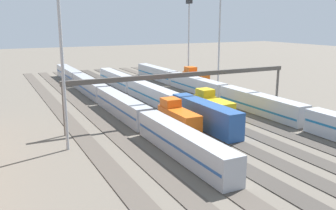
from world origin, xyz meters
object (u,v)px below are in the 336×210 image
Objects in this scene: train_on_track_5 at (178,119)px; train_on_track_6 at (103,95)px; light_mast_1 at (60,28)px; signal_gantry at (186,78)px; light_mast_0 at (220,26)px; light_mast_2 at (189,29)px; train_on_track_3 at (213,107)px; train_on_track_4 at (148,92)px; train_on_track_1 at (224,93)px; train_on_track_0 at (195,78)px.

train_on_track_6 is at bearing 11.01° from train_on_track_5.
light_mast_1 reaches higher than signal_gantry.
train_on_track_5 is at bearing 136.14° from light_mast_0.
light_mast_2 is 0.54× the size of signal_gantry.
train_on_track_3 is 0.39× the size of light_mast_0.
train_on_track_5 reaches higher than train_on_track_4.
light_mast_0 is (4.58, -22.13, 14.53)m from train_on_track_4.
light_mast_0 is (2.53, -32.13, 14.61)m from train_on_track_6.
light_mast_1 reaches higher than train_on_track_5.
light_mast_2 reaches higher than train_on_track_1.
signal_gantry is at bearing 149.71° from light_mast_2.
train_on_track_4 is at bearing 133.67° from light_mast_2.
train_on_track_0 reaches higher than train_on_track_6.
train_on_track_0 is 0.41× the size of light_mast_2.
train_on_track_6 is 3.60× the size of light_mast_1.
train_on_track_5 is 0.22× the size of signal_gantry.
train_on_track_5 is 26.18m from train_on_track_6.
light_mast_0 is 0.98× the size of light_mast_1.
light_mast_2 is at bearing -23.81° from train_on_track_3.
train_on_track_0 reaches higher than train_on_track_1.
light_mast_0 reaches higher than train_on_track_5.
train_on_track_1 is at bearing -58.58° from signal_gantry.
train_on_track_1 is 34.06m from light_mast_2.
light_mast_1 is at bearing 106.45° from signal_gantry.
train_on_track_1 is at bearing -118.77° from train_on_track_4.
signal_gantry is (-9.16, 15.00, 5.80)m from train_on_track_1.
train_on_track_4 is (23.64, -5.00, -0.06)m from train_on_track_5.
train_on_track_0 is 16.61m from light_mast_2.
train_on_track_4 is 10.21m from train_on_track_6.
light_mast_1 reaches higher than train_on_track_3.
train_on_track_0 is at bearing -49.42° from light_mast_1.
signal_gantry reaches higher than train_on_track_1.
train_on_track_0 is 58.74m from light_mast_1.
train_on_track_0 is at bearing 162.09° from light_mast_2.
light_mast_1 reaches higher than train_on_track_4.
train_on_track_1 is 44.02m from light_mast_1.
light_mast_1 is at bearing 122.47° from light_mast_0.
train_on_track_3 is at bearing -144.27° from train_on_track_6.
light_mast_1 is at bearing 100.93° from train_on_track_3.
train_on_track_1 is at bearing -43.42° from train_on_track_3.
train_on_track_1 is 3.60× the size of light_mast_1.
train_on_track_1 is (-8.24, -15.00, -0.10)m from train_on_track_4.
light_mast_1 is 1.10× the size of light_mast_2.
train_on_track_6 is at bearing 67.63° from train_on_track_1.
signal_gantry reaches higher than train_on_track_0.
train_on_track_3 is 46.53m from light_mast_2.
train_on_track_0 is at bearing -33.57° from signal_gantry.
signal_gantry is (-30.13, 20.00, 5.64)m from train_on_track_0.
light_mast_0 is (28.23, -27.13, 14.47)m from train_on_track_5.
train_on_track_5 is 0.15× the size of train_on_track_4.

